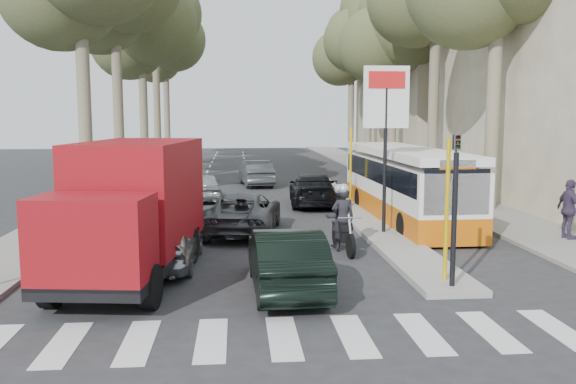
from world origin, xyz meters
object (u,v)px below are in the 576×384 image
Objects in this scene: red_truck at (132,208)px; motorcycle at (341,220)px; silver_hatchback at (166,240)px; dark_hatchback at (286,259)px; city_bus at (405,182)px.

motorcycle is at bearing 33.64° from red_truck.
dark_hatchback reaches higher than silver_hatchback.
silver_hatchback is 0.39× the size of city_bus.
red_truck is 0.62× the size of city_bus.
red_truck is at bearing -21.55° from dark_hatchback.
silver_hatchback is at bearing 68.30° from red_truck.
red_truck is 2.75× the size of motorcycle.
red_truck is at bearing -140.24° from city_bus.
city_bus is (5.30, 9.08, 0.74)m from dark_hatchback.
city_bus is at bearing -122.18° from dark_hatchback.
city_bus is 6.04m from motorcycle.
motorcycle is at bearing -160.55° from silver_hatchback.
city_bus reaches higher than motorcycle.
city_bus is 4.44× the size of motorcycle.
silver_hatchback is 0.94× the size of dark_hatchback.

